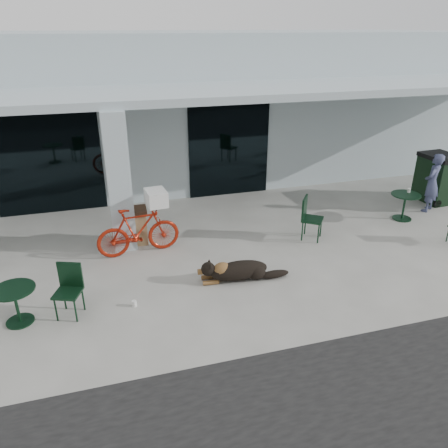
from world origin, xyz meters
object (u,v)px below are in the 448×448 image
object	(u,v)px
wheeled_bin	(438,178)
trash_receptacle	(137,226)
cafe_chair_near	(68,292)
cafe_chair_far_a	(313,219)
cafe_table_far	(404,207)
bicycle	(138,231)
dog	(239,270)
cafe_table_near	(17,306)
person	(432,183)

from	to	relation	value
wheeled_bin	trash_receptacle	bearing A→B (deg)	178.92
cafe_chair_near	cafe_chair_far_a	size ratio (longest dim) A/B	0.92
cafe_table_far	wheeled_bin	size ratio (longest dim) A/B	0.54
cafe_table_far	cafe_chair_far_a	distance (m)	2.88
bicycle	wheeled_bin	xyz separation A→B (m)	(8.63, 0.90, 0.13)
trash_receptacle	dog	bearing A→B (deg)	-51.45
trash_receptacle	cafe_chair_far_a	bearing A→B (deg)	-13.34
cafe_table_near	trash_receptacle	distance (m)	3.40
cafe_chair_far_a	trash_receptacle	bearing A→B (deg)	112.99
cafe_chair_far_a	trash_receptacle	size ratio (longest dim) A/B	1.21
cafe_table_far	trash_receptacle	world-z (taller)	trash_receptacle
cafe_table_near	cafe_chair_far_a	bearing A→B (deg)	13.88
cafe_table_near	cafe_table_far	size ratio (longest dim) A/B	0.96
dog	person	world-z (taller)	person
cafe_chair_near	person	world-z (taller)	person
cafe_chair_far_a	dog	bearing A→B (deg)	156.29
dog	cafe_chair_near	size ratio (longest dim) A/B	1.43
cafe_table_near	dog	bearing A→B (deg)	3.79
cafe_table_near	bicycle	bearing A→B (deg)	40.74
bicycle	dog	distance (m)	2.49
cafe_chair_near	trash_receptacle	bearing A→B (deg)	81.68
cafe_table_near	wheeled_bin	size ratio (longest dim) A/B	0.53
bicycle	cafe_chair_far_a	size ratio (longest dim) A/B	1.77
person	dog	bearing A→B (deg)	-16.30
bicycle	cafe_chair_near	bearing A→B (deg)	138.80
cafe_table_far	bicycle	bearing A→B (deg)	179.90
dog	trash_receptacle	bearing A→B (deg)	133.61
cafe_table_far	cafe_chair_near	bearing A→B (deg)	-166.56
cafe_table_near	trash_receptacle	size ratio (longest dim) A/B	0.84
dog	bicycle	bearing A→B (deg)	141.88
person	wheeled_bin	xyz separation A→B (m)	(0.72, 0.60, -0.12)
dog	cafe_table_near	size ratio (longest dim) A/B	1.90
bicycle	cafe_table_near	world-z (taller)	bicycle
cafe_table_far	wheeled_bin	world-z (taller)	wheeled_bin
dog	cafe_table_far	distance (m)	5.36
bicycle	cafe_chair_far_a	world-z (taller)	bicycle
cafe_table_near	cafe_chair_far_a	world-z (taller)	cafe_chair_far_a
trash_receptacle	bicycle	bearing A→B (deg)	-91.23
wheeled_bin	dog	bearing A→B (deg)	-162.61
bicycle	cafe_table_near	distance (m)	3.01
person	cafe_table_far	bearing A→B (deg)	-17.48
wheeled_bin	cafe_table_near	bearing A→B (deg)	-168.68
cafe_chair_near	trash_receptacle	distance (m)	2.93
cafe_table_far	cafe_chair_far_a	xyz separation A→B (m)	(-2.85, -0.39, 0.17)
person	cafe_chair_far_a	bearing A→B (deg)	-24.09
cafe_chair_near	cafe_table_far	distance (m)	8.55
wheeled_bin	cafe_chair_far_a	bearing A→B (deg)	-167.57
person	trash_receptacle	bearing A→B (deg)	-36.17
cafe_table_far	trash_receptacle	size ratio (longest dim) A/B	0.87
bicycle	cafe_table_far	distance (m)	6.89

